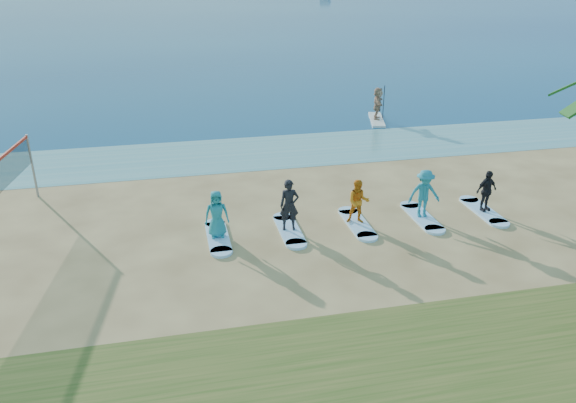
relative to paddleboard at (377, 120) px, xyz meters
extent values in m
plane|color=tan|center=(-7.31, -14.66, -0.06)|extent=(600.00, 600.00, 0.00)
plane|color=teal|center=(-7.31, -4.16, -0.05)|extent=(600.00, 600.00, 0.00)
cylinder|color=gray|center=(-16.81, -7.61, 1.19)|extent=(0.09, 0.09, 2.50)
cube|color=silver|center=(0.00, 0.00, 0.00)|extent=(1.47, 3.08, 0.12)
imported|color=tan|center=(0.00, 0.00, 0.95)|extent=(1.08, 1.73, 1.78)
cube|color=#A4D5FF|center=(-10.33, -12.68, -0.01)|extent=(0.70, 2.20, 0.09)
imported|color=teal|center=(-10.33, -12.68, 0.83)|extent=(0.79, 0.53, 1.60)
cube|color=#A4D5FF|center=(-7.92, -12.68, -0.01)|extent=(0.70, 2.20, 0.09)
imported|color=black|center=(-7.92, -12.68, 0.91)|extent=(0.69, 0.49, 1.76)
cube|color=#A4D5FF|center=(-5.50, -12.68, -0.01)|extent=(0.70, 2.20, 0.09)
imported|color=orange|center=(-5.50, -12.68, 0.81)|extent=(0.89, 0.77, 1.56)
cube|color=#A4D5FF|center=(-3.08, -12.68, -0.01)|extent=(0.70, 2.20, 0.09)
imported|color=teal|center=(-3.08, -12.68, 0.90)|extent=(1.18, 0.76, 1.73)
cube|color=#A4D5FF|center=(-0.66, -12.68, -0.01)|extent=(0.70, 2.20, 0.09)
imported|color=black|center=(-0.66, -12.68, 0.79)|extent=(0.95, 0.56, 1.52)
camera|label=1|loc=(-11.62, -29.33, 8.47)|focal=35.00mm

